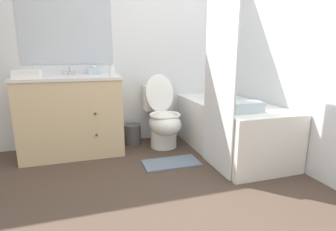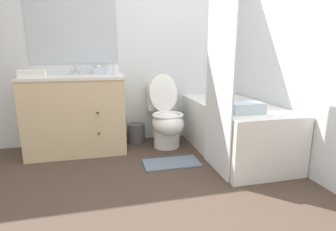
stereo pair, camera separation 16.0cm
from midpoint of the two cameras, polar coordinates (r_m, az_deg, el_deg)
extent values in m
plane|color=#47382D|center=(2.01, 0.79, -19.92)|extent=(14.00, 14.00, 0.00)
cube|color=silver|center=(3.38, -8.71, 15.63)|extent=(8.00, 0.05, 2.50)
cube|color=#B2BCC6|center=(3.34, -22.70, 18.34)|extent=(1.00, 0.01, 0.93)
cube|color=silver|center=(3.08, 20.51, 15.23)|extent=(0.05, 2.71, 2.50)
cube|color=beige|center=(3.11, -21.45, -0.32)|extent=(1.05, 0.56, 0.84)
cube|color=white|center=(3.05, -22.14, 7.63)|extent=(1.07, 0.58, 0.03)
cylinder|color=white|center=(3.05, -22.07, 6.88)|extent=(0.36, 0.36, 0.10)
sphere|color=#382D23|center=(2.80, -17.15, 0.35)|extent=(0.02, 0.02, 0.02)
sphere|color=#382D23|center=(2.86, -16.85, -4.06)|extent=(0.02, 0.02, 0.02)
cylinder|color=silver|center=(3.26, -21.90, 8.57)|extent=(0.04, 0.04, 0.04)
cylinder|color=silver|center=(3.22, -22.05, 9.61)|extent=(0.02, 0.11, 0.09)
cylinder|color=silver|center=(3.27, -22.88, 8.53)|extent=(0.03, 0.03, 0.04)
cylinder|color=silver|center=(3.26, -20.94, 8.68)|extent=(0.03, 0.03, 0.04)
cylinder|color=white|center=(3.18, -2.42, -4.85)|extent=(0.31, 0.31, 0.22)
ellipsoid|color=white|center=(3.07, -2.15, -1.75)|extent=(0.37, 0.50, 0.28)
torus|color=white|center=(3.05, -2.17, 0.09)|extent=(0.37, 0.37, 0.04)
cube|color=white|center=(3.34, -3.72, 3.94)|extent=(0.35, 0.18, 0.31)
ellipsoid|color=white|center=(3.22, -3.25, 4.89)|extent=(0.35, 0.14, 0.46)
cube|color=white|center=(3.06, 11.86, -2.53)|extent=(0.73, 1.50, 0.57)
cube|color=#ACB1B2|center=(2.99, 12.11, 2.60)|extent=(0.61, 1.38, 0.01)
cube|color=white|center=(2.42, 9.28, 9.46)|extent=(0.01, 0.57, 1.88)
cylinder|color=#4C4C51|center=(3.33, -9.13, -3.99)|extent=(0.21, 0.21, 0.24)
cube|color=silver|center=(3.23, -17.22, 9.24)|extent=(0.13, 0.11, 0.08)
ellipsoid|color=white|center=(3.22, -17.28, 10.17)|extent=(0.06, 0.03, 0.03)
cylinder|color=silver|center=(3.02, -13.67, 9.43)|extent=(0.06, 0.06, 0.10)
cylinder|color=silver|center=(3.02, -13.74, 10.68)|extent=(0.04, 0.04, 0.03)
cube|color=white|center=(2.92, -29.82, 7.73)|extent=(0.25, 0.12, 0.08)
cube|color=silver|center=(2.53, 14.67, 1.81)|extent=(0.31, 0.19, 0.10)
cube|color=slate|center=(2.73, -1.00, -10.30)|extent=(0.57, 0.29, 0.02)
camera|label=1|loc=(0.08, -91.82, -0.42)|focal=28.00mm
camera|label=2|loc=(0.08, 88.18, 0.42)|focal=28.00mm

